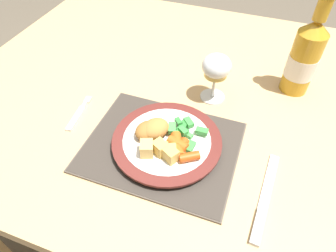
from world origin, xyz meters
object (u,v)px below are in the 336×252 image
Objects in this scene: dining_table at (188,114)px; fork at (78,115)px; table_knife at (264,204)px; dinner_plate at (167,142)px; bottle at (304,57)px; wine_glass at (216,69)px.

dining_table is 10.13× the size of fork.
table_knife is (0.23, -0.27, 0.09)m from dining_table.
dinner_plate is 0.40m from bottle.
bottle reaches higher than wine_glass.
fork is 0.59× the size of table_knife.
wine_glass is (0.05, 0.19, 0.07)m from dinner_plate.
table_knife is 1.66× the size of wine_glass.
dinner_plate reaches higher than dining_table.
dining_table is 0.31m from fork.
bottle is (0.24, 0.30, 0.08)m from dinner_plate.
wine_glass reaches higher than fork.
dinner_plate reaches higher than fork.
bottle is at bearing 21.51° from dining_table.
table_knife is at bearing -10.70° from fork.
bottle is (0.25, 0.10, 0.19)m from dining_table.
wine_glass is (0.29, 0.18, 0.09)m from fork.
dining_table is at bearing 173.46° from wine_glass.
bottle is at bearing 30.85° from fork.
fork is 0.97× the size of wine_glass.
dinner_plate is at bearing -128.91° from bottle.
bottle reaches higher than dinner_plate.
table_knife is (0.45, -0.09, 0.00)m from fork.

